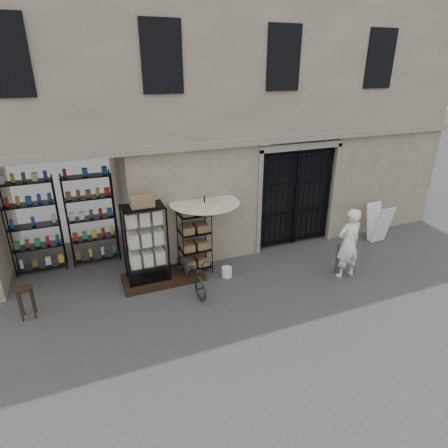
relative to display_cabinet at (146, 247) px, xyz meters
name	(u,v)px	position (x,y,z in m)	size (l,w,h in m)	color
ground	(277,291)	(2.77, -1.54, -1.01)	(80.00, 80.00, 0.00)	black
main_building	(215,86)	(2.77, 2.46, 3.49)	(14.00, 4.00, 9.00)	gray
shop_recess	(64,220)	(-1.73, 1.26, 0.49)	(3.00, 1.70, 3.00)	black
shop_shelving	(64,223)	(-1.78, 1.76, 0.24)	(2.70, 0.50, 2.50)	black
iron_gate	(293,196)	(4.52, 0.74, 0.49)	(2.50, 0.21, 3.00)	black
step_platform	(163,277)	(0.37, 0.01, -0.93)	(2.00, 0.90, 0.15)	black
display_cabinet	(146,247)	(0.00, 0.00, 0.00)	(1.08, 0.82, 2.07)	black
wire_rack	(195,242)	(1.27, 0.15, -0.17)	(0.84, 0.67, 1.72)	black
market_umbrella	(205,206)	(1.56, 0.13, 0.80)	(1.70, 1.72, 2.51)	black
white_bucket	(227,272)	(1.93, -0.43, -0.88)	(0.27, 0.27, 0.26)	silver
bicycle	(192,287)	(0.92, -0.59, -1.01)	(0.61, 0.92, 1.74)	black
wooden_stool	(27,302)	(-2.67, -0.38, -0.62)	(0.37, 0.37, 0.73)	black
steel_bollard	(339,258)	(4.70, -1.35, -0.59)	(0.15, 0.15, 0.84)	slate
shopkeeper	(344,276)	(4.76, -1.56, -1.01)	(0.68, 1.85, 0.44)	white
easel_sign	(378,223)	(7.04, -0.22, -0.41)	(0.56, 0.64, 1.16)	silver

